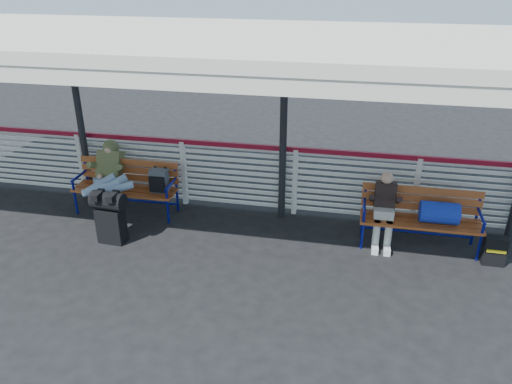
% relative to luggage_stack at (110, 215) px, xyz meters
% --- Properties ---
extents(ground, '(60.00, 60.00, 0.00)m').
position_rel_luggage_stack_xyz_m(ground, '(0.69, -0.37, -0.47)').
color(ground, black).
rests_on(ground, ground).
extents(fence, '(12.08, 0.08, 1.24)m').
position_rel_luggage_stack_xyz_m(fence, '(0.69, 1.53, 0.19)').
color(fence, silver).
rests_on(fence, ground).
extents(canopy, '(12.60, 3.60, 3.16)m').
position_rel_luggage_stack_xyz_m(canopy, '(0.69, 0.49, 2.57)').
color(canopy, silver).
rests_on(canopy, ground).
extents(luggage_stack, '(0.54, 0.32, 0.86)m').
position_rel_luggage_stack_xyz_m(luggage_stack, '(0.00, 0.00, 0.00)').
color(luggage_stack, black).
rests_on(luggage_stack, ground).
extents(bench_left, '(1.80, 0.56, 0.92)m').
position_rel_luggage_stack_xyz_m(bench_left, '(-0.04, 1.04, 0.11)').
color(bench_left, '#AC4D21').
rests_on(bench_left, ground).
extents(bench_right, '(1.80, 0.56, 0.92)m').
position_rel_luggage_stack_xyz_m(bench_right, '(4.84, 0.83, 0.12)').
color(bench_right, '#AC4D21').
rests_on(bench_right, ground).
extents(traveler_man, '(0.94, 1.63, 0.77)m').
position_rel_luggage_stack_xyz_m(traveler_man, '(-0.35, 0.69, 0.25)').
color(traveler_man, '#94A6C7').
rests_on(traveler_man, ground).
extents(companion_person, '(0.32, 0.66, 1.15)m').
position_rel_luggage_stack_xyz_m(companion_person, '(4.17, 0.82, 0.13)').
color(companion_person, beige).
rests_on(companion_person, ground).
extents(suitcase_side, '(0.32, 0.20, 0.44)m').
position_rel_luggage_stack_xyz_m(suitcase_side, '(5.77, 0.52, -0.25)').
color(suitcase_side, black).
rests_on(suitcase_side, ground).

